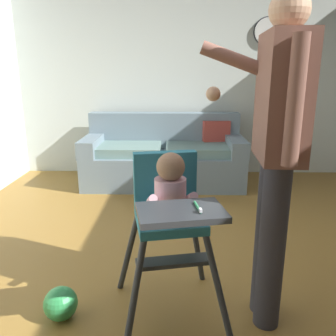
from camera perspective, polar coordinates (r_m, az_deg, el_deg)
The scene contains 7 objects.
ground at distance 2.53m, azimuth 7.34°, elevation -18.76°, with size 6.31×6.95×0.10m, color olive.
wall_far at distance 4.79m, azimuth 4.48°, elevation 14.69°, with size 5.51×0.06×2.61m, color silver.
couch at distance 4.39m, azimuth -0.60°, elevation 1.81°, with size 1.96×0.86×0.86m.
high_chair at distance 1.90m, azimuth 0.27°, elevation -6.00°, with size 0.71×0.80×0.97m.
adult_standing at distance 1.85m, azimuth 17.37°, elevation 2.89°, with size 0.51×0.52×1.74m.
toy_ball at distance 2.21m, azimuth -17.21°, elevation -20.47°, with size 0.19×0.19×0.19m, color green.
wall_clock at distance 4.91m, azimuth 16.03°, elevation 20.75°, with size 0.36×0.04×0.36m.
Camera 1 is at (-0.26, -2.08, 1.37)m, focal length 37.13 mm.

